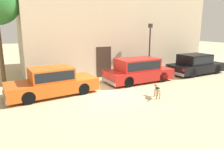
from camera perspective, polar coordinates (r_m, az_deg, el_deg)
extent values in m
plane|color=tan|center=(10.82, -1.68, -5.11)|extent=(80.00, 80.00, 0.00)
cube|color=#D15619|center=(10.81, -16.22, -3.08)|extent=(4.57, 2.12, 0.63)
cube|color=#D15619|center=(10.65, -16.66, 0.18)|extent=(2.16, 1.68, 0.65)
cube|color=black|center=(10.65, -16.66, 0.23)|extent=(2.00, 1.70, 0.45)
cube|color=#999BA0|center=(11.61, -5.65, -2.57)|extent=(0.26, 1.75, 0.20)
cube|color=#999BA0|center=(10.55, -27.76, -5.65)|extent=(0.26, 1.75, 0.20)
sphere|color=silver|center=(12.16, -7.03, -0.22)|extent=(0.20, 0.20, 0.20)
sphere|color=silver|center=(10.92, -3.91, -1.67)|extent=(0.20, 0.20, 0.20)
cube|color=red|center=(11.19, -28.26, -2.77)|extent=(0.05, 0.18, 0.18)
cube|color=red|center=(9.71, -27.63, -4.94)|extent=(0.05, 0.18, 0.18)
cylinder|color=black|center=(11.97, -11.06, -2.05)|extent=(0.62, 0.25, 0.61)
cylinder|color=black|center=(10.56, -8.00, -3.96)|extent=(0.62, 0.25, 0.61)
cylinder|color=black|center=(11.36, -23.74, -3.74)|extent=(0.62, 0.25, 0.61)
cylinder|color=black|center=(9.86, -22.40, -6.07)|extent=(0.62, 0.25, 0.61)
cube|color=#AD1E19|center=(13.05, 7.48, 0.06)|extent=(4.30, 1.87, 0.63)
cube|color=#AD1E19|center=(12.85, 7.10, 2.92)|extent=(2.59, 1.60, 0.72)
cube|color=black|center=(12.84, 7.10, 2.97)|extent=(2.38, 1.62, 0.50)
cube|color=#999BA0|center=(14.40, 14.39, 0.14)|extent=(0.14, 1.79, 0.20)
cube|color=#999BA0|center=(12.03, -0.87, -1.95)|extent=(0.14, 1.79, 0.20)
sphere|color=silver|center=(14.89, 12.68, 2.01)|extent=(0.20, 0.20, 0.20)
sphere|color=silver|center=(13.83, 16.59, 0.95)|extent=(0.20, 0.20, 0.20)
cube|color=red|center=(12.64, -2.50, 0.46)|extent=(0.04, 0.18, 0.18)
cube|color=red|center=(11.26, 0.95, -1.08)|extent=(0.04, 0.18, 0.18)
cylinder|color=black|center=(14.47, 9.79, 0.67)|extent=(0.65, 0.21, 0.64)
cylinder|color=black|center=(13.25, 14.05, -0.67)|extent=(0.65, 0.21, 0.64)
cylinder|color=black|center=(13.09, 0.80, -0.43)|extent=(0.65, 0.21, 0.64)
cylinder|color=black|center=(11.73, 4.59, -2.06)|extent=(0.65, 0.21, 0.64)
cube|color=black|center=(16.46, 22.44, 1.83)|extent=(4.37, 1.91, 0.61)
cube|color=black|center=(16.19, 22.15, 4.03)|extent=(2.20, 1.62, 0.69)
cube|color=black|center=(16.19, 22.16, 4.07)|extent=(2.02, 1.64, 0.49)
cube|color=#999BA0|center=(18.19, 26.70, 1.77)|extent=(0.16, 1.79, 0.20)
cube|color=#999BA0|center=(14.92, 17.12, 0.41)|extent=(0.16, 1.79, 0.20)
sphere|color=silver|center=(18.58, 25.02, 3.20)|extent=(0.20, 0.20, 0.20)
sphere|color=silver|center=(17.76, 28.79, 2.41)|extent=(0.20, 0.20, 0.20)
cube|color=red|center=(15.41, 15.12, 2.25)|extent=(0.04, 0.18, 0.18)
cube|color=red|center=(14.32, 19.46, 1.16)|extent=(0.04, 0.18, 0.18)
cylinder|color=black|center=(17.98, 23.06, 2.26)|extent=(0.68, 0.21, 0.67)
cylinder|color=black|center=(17.04, 27.30, 1.30)|extent=(0.68, 0.21, 0.67)
cylinder|color=black|center=(16.06, 17.22, 1.54)|extent=(0.68, 0.21, 0.67)
cylinder|color=black|center=(14.99, 21.62, 0.42)|extent=(0.68, 0.21, 0.67)
cube|color=beige|center=(17.29, 0.38, 17.48)|extent=(14.33, 5.42, 9.43)
cube|color=#38281E|center=(14.04, -2.30, 3.50)|extent=(1.10, 0.02, 2.10)
cylinder|color=tan|center=(10.46, 11.91, -5.06)|extent=(0.06, 0.06, 0.34)
cylinder|color=tan|center=(10.49, 12.73, -5.04)|extent=(0.06, 0.06, 0.34)
cylinder|color=tan|center=(10.06, 12.39, -5.80)|extent=(0.06, 0.06, 0.34)
cylinder|color=tan|center=(10.10, 13.25, -5.78)|extent=(0.06, 0.06, 0.34)
ellipsoid|color=tan|center=(10.20, 12.64, -4.08)|extent=(0.48, 0.67, 0.22)
ellipsoid|color=black|center=(10.14, 12.71, -3.83)|extent=(0.34, 0.41, 0.12)
sphere|color=tan|center=(10.54, 12.22, -2.97)|extent=(0.17, 0.17, 0.17)
cone|color=tan|center=(10.63, 12.12, -2.90)|extent=(0.13, 0.13, 0.10)
cone|color=tan|center=(10.51, 11.96, -2.56)|extent=(0.08, 0.08, 0.08)
cone|color=tan|center=(10.53, 12.52, -2.56)|extent=(0.08, 0.08, 0.08)
cylinder|color=tan|center=(9.81, 13.15, -4.45)|extent=(0.14, 0.22, 0.16)
cylinder|color=#2D2B28|center=(14.98, 10.43, 6.33)|extent=(0.10, 0.10, 3.36)
cube|color=#2D2B28|center=(14.89, 10.73, 13.30)|extent=(0.22, 0.22, 0.28)
sphere|color=silver|center=(14.89, 10.73, 13.30)|extent=(0.18, 0.18, 0.18)
cylinder|color=brown|center=(13.51, -28.68, 5.13)|extent=(0.23, 0.23, 3.77)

